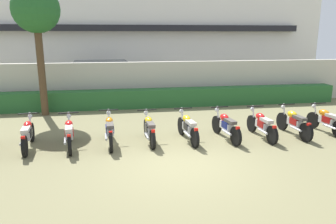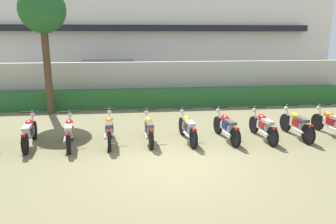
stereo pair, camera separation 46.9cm
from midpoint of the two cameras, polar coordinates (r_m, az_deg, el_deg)
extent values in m
plane|color=olive|center=(8.31, 0.77, -9.38)|extent=(60.00, 60.00, 0.00)
cube|color=white|center=(22.89, -6.08, 13.59)|extent=(23.26, 6.00, 6.56)
cube|color=black|center=(19.65, -5.53, 14.58)|extent=(19.54, 0.50, 0.36)
cube|color=#BCB7A8|center=(15.30, -4.15, 5.11)|extent=(22.10, 0.30, 2.00)
cube|color=#28602D|center=(14.71, -3.86, 2.46)|extent=(17.68, 0.70, 0.83)
cube|color=silver|center=(17.66, -11.79, 5.15)|extent=(4.62, 2.18, 1.00)
cube|color=#2D333D|center=(17.56, -12.58, 7.77)|extent=(2.82, 1.90, 0.65)
cylinder|color=black|center=(18.74, -7.00, 4.57)|extent=(0.69, 0.27, 0.68)
cylinder|color=black|center=(16.93, -6.27, 3.62)|extent=(0.69, 0.27, 0.68)
cylinder|color=black|center=(18.66, -16.68, 4.06)|extent=(0.69, 0.27, 0.68)
cylinder|color=black|center=(16.84, -16.98, 3.06)|extent=(0.69, 0.27, 0.68)
cylinder|color=#4C3823|center=(14.04, -22.37, 6.57)|extent=(0.28, 0.28, 3.55)
sphere|color=#235B28|center=(13.99, -23.29, 16.41)|extent=(1.82, 1.82, 1.82)
cylinder|color=black|center=(10.93, -24.13, -3.29)|extent=(0.15, 0.59, 0.59)
cylinder|color=black|center=(9.66, -25.33, -5.54)|extent=(0.15, 0.59, 0.59)
cube|color=silver|center=(10.20, -24.82, -3.63)|extent=(0.26, 0.62, 0.22)
ellipsoid|color=red|center=(10.31, -24.80, -2.13)|extent=(0.26, 0.46, 0.22)
cube|color=beige|center=(9.93, -25.15, -2.85)|extent=(0.25, 0.54, 0.10)
cube|color=red|center=(9.49, -25.60, -4.14)|extent=(0.11, 0.09, 0.08)
cylinder|color=silver|center=(10.76, -24.37, -1.79)|extent=(0.07, 0.23, 0.65)
cylinder|color=black|center=(10.60, -24.61, -0.25)|extent=(0.60, 0.10, 0.04)
sphere|color=silver|center=(10.83, -24.37, -0.72)|extent=(0.14, 0.14, 0.14)
cylinder|color=silver|center=(10.03, -25.65, -4.78)|extent=(0.12, 0.55, 0.07)
cube|color=black|center=(10.14, -24.89, -3.44)|extent=(0.27, 0.38, 0.20)
cylinder|color=black|center=(10.54, -18.20, -3.33)|extent=(0.16, 0.61, 0.60)
cylinder|color=black|center=(9.32, -18.40, -5.54)|extent=(0.16, 0.61, 0.60)
cube|color=silver|center=(9.84, -18.37, -3.62)|extent=(0.27, 0.62, 0.22)
ellipsoid|color=red|center=(9.94, -18.44, -2.07)|extent=(0.27, 0.46, 0.22)
cube|color=beige|center=(9.56, -18.50, -2.81)|extent=(0.26, 0.54, 0.10)
cube|color=red|center=(9.14, -18.55, -4.08)|extent=(0.11, 0.09, 0.08)
cylinder|color=silver|center=(10.37, -18.34, -1.77)|extent=(0.08, 0.23, 0.65)
cylinder|color=black|center=(10.20, -18.49, -0.17)|extent=(0.60, 0.11, 0.04)
sphere|color=silver|center=(10.43, -18.40, -0.67)|extent=(0.14, 0.14, 0.14)
cylinder|color=silver|center=(9.64, -19.07, -4.83)|extent=(0.14, 0.55, 0.07)
cube|color=#A51414|center=(9.77, -18.40, -3.43)|extent=(0.28, 0.39, 0.20)
cylinder|color=black|center=(10.53, -11.62, -2.83)|extent=(0.12, 0.64, 0.64)
cylinder|color=black|center=(9.28, -11.51, -5.07)|extent=(0.12, 0.64, 0.64)
cube|color=silver|center=(9.81, -11.61, -3.13)|extent=(0.23, 0.61, 0.22)
ellipsoid|color=orange|center=(9.91, -11.68, -1.58)|extent=(0.24, 0.45, 0.22)
cube|color=#4C4742|center=(9.53, -11.65, -2.31)|extent=(0.22, 0.53, 0.10)
cube|color=red|center=(9.10, -11.59, -3.60)|extent=(0.10, 0.08, 0.08)
cylinder|color=silver|center=(10.36, -11.70, -1.27)|extent=(0.06, 0.23, 0.65)
cylinder|color=black|center=(10.19, -11.78, 0.34)|extent=(0.60, 0.07, 0.04)
sphere|color=silver|center=(10.42, -11.75, -0.16)|extent=(0.14, 0.14, 0.14)
cylinder|color=silver|center=(9.61, -12.27, -4.33)|extent=(0.10, 0.55, 0.07)
cube|color=navy|center=(9.75, -11.62, -2.93)|extent=(0.26, 0.37, 0.20)
cylinder|color=black|center=(10.51, -5.13, -2.83)|extent=(0.12, 0.57, 0.56)
cylinder|color=black|center=(9.37, -4.16, -4.88)|extent=(0.12, 0.57, 0.56)
cube|color=silver|center=(9.85, -4.65, -3.05)|extent=(0.23, 0.61, 0.22)
ellipsoid|color=yellow|center=(9.95, -4.81, -1.50)|extent=(0.24, 0.45, 0.22)
cube|color=#4C4742|center=(9.57, -4.48, -2.23)|extent=(0.23, 0.53, 0.10)
cube|color=red|center=(9.19, -4.10, -3.41)|extent=(0.10, 0.09, 0.08)
cylinder|color=silver|center=(10.34, -5.10, -1.27)|extent=(0.06, 0.23, 0.65)
cylinder|color=black|center=(10.18, -5.07, 0.35)|extent=(0.60, 0.07, 0.04)
sphere|color=silver|center=(10.40, -5.20, -0.16)|extent=(0.14, 0.14, 0.14)
cylinder|color=silver|center=(9.63, -5.14, -4.25)|extent=(0.10, 0.55, 0.07)
cube|color=black|center=(9.79, -4.62, -2.85)|extent=(0.26, 0.37, 0.20)
cylinder|color=black|center=(10.65, 1.12, -2.51)|extent=(0.15, 0.59, 0.58)
cylinder|color=black|center=(9.47, 3.34, -4.60)|extent=(0.15, 0.59, 0.58)
cube|color=silver|center=(9.97, 2.26, -2.75)|extent=(0.26, 0.62, 0.22)
ellipsoid|color=yellow|center=(10.06, 1.98, -1.23)|extent=(0.26, 0.46, 0.22)
cube|color=#B2ADA3|center=(9.70, 2.68, -1.93)|extent=(0.25, 0.54, 0.10)
cube|color=red|center=(9.29, 3.56, -3.15)|extent=(0.11, 0.09, 0.08)
cylinder|color=silver|center=(10.48, 1.27, -0.96)|extent=(0.07, 0.23, 0.65)
cylinder|color=black|center=(10.32, 1.42, 0.64)|extent=(0.60, 0.10, 0.04)
sphere|color=silver|center=(10.54, 1.11, 0.14)|extent=(0.14, 0.14, 0.14)
cylinder|color=silver|center=(9.74, 2.02, -3.94)|extent=(0.13, 0.55, 0.07)
cube|color=black|center=(9.91, 2.35, -2.55)|extent=(0.28, 0.38, 0.20)
cylinder|color=black|center=(10.91, 7.39, -2.21)|extent=(0.16, 0.60, 0.59)
cylinder|color=black|center=(9.76, 10.56, -4.24)|extent=(0.16, 0.60, 0.59)
cube|color=silver|center=(10.25, 9.03, -2.44)|extent=(0.27, 0.62, 0.22)
ellipsoid|color=red|center=(10.33, 8.68, -0.97)|extent=(0.27, 0.46, 0.22)
cube|color=#4C4742|center=(9.99, 9.64, -1.63)|extent=(0.26, 0.54, 0.10)
cube|color=red|center=(9.59, 10.90, -2.82)|extent=(0.11, 0.09, 0.08)
cylinder|color=silver|center=(10.75, 7.63, -0.69)|extent=(0.08, 0.23, 0.65)
cylinder|color=black|center=(10.60, 7.88, 0.87)|extent=(0.60, 0.11, 0.04)
sphere|color=silver|center=(10.81, 7.42, 0.37)|extent=(0.14, 0.14, 0.14)
cylinder|color=silver|center=(10.02, 9.00, -3.59)|extent=(0.14, 0.55, 0.07)
cube|color=navy|center=(10.19, 9.16, -2.25)|extent=(0.28, 0.39, 0.20)
cylinder|color=black|center=(11.26, 13.45, -2.01)|extent=(0.12, 0.58, 0.57)
cylinder|color=black|center=(10.15, 16.69, -3.94)|extent=(0.12, 0.58, 0.57)
cube|color=silver|center=(10.62, 15.15, -2.23)|extent=(0.24, 0.61, 0.22)
ellipsoid|color=red|center=(10.71, 14.81, -0.80)|extent=(0.25, 0.45, 0.22)
cube|color=#B2ADA3|center=(10.37, 15.81, -1.44)|extent=(0.23, 0.53, 0.10)
cube|color=red|center=(9.99, 17.08, -2.57)|extent=(0.10, 0.09, 0.08)
cylinder|color=silver|center=(11.11, 13.74, -0.54)|extent=(0.06, 0.23, 0.65)
cylinder|color=black|center=(10.96, 14.04, 0.97)|extent=(0.60, 0.07, 0.04)
sphere|color=silver|center=(11.16, 13.54, 0.49)|extent=(0.14, 0.14, 0.14)
cylinder|color=silver|center=(10.39, 15.16, -3.32)|extent=(0.10, 0.55, 0.07)
cube|color=#A51414|center=(10.56, 15.30, -2.04)|extent=(0.26, 0.37, 0.20)
cylinder|color=black|center=(11.79, 18.47, -1.57)|extent=(0.13, 0.61, 0.61)
cylinder|color=black|center=(10.72, 22.09, -3.35)|extent=(0.13, 0.61, 0.61)
cube|color=silver|center=(11.17, 20.39, -1.74)|extent=(0.24, 0.61, 0.22)
ellipsoid|color=yellow|center=(11.26, 20.03, -0.39)|extent=(0.25, 0.45, 0.22)
cube|color=#4C4742|center=(10.94, 21.13, -0.99)|extent=(0.23, 0.53, 0.10)
cube|color=red|center=(10.57, 22.53, -2.05)|extent=(0.10, 0.09, 0.08)
cylinder|color=silver|center=(11.64, 18.82, -0.16)|extent=(0.06, 0.23, 0.65)
cylinder|color=black|center=(11.50, 19.17, 1.29)|extent=(0.60, 0.07, 0.04)
sphere|color=silver|center=(11.70, 18.61, 0.83)|extent=(0.14, 0.14, 0.14)
cylinder|color=silver|center=(10.94, 20.51, -2.78)|extent=(0.10, 0.55, 0.07)
cube|color=#A51414|center=(11.12, 20.55, -1.56)|extent=(0.26, 0.37, 0.20)
cylinder|color=black|center=(12.41, 23.26, -1.33)|extent=(0.16, 0.58, 0.57)
cube|color=silver|center=(11.90, 25.32, -1.40)|extent=(0.27, 0.62, 0.22)
ellipsoid|color=orange|center=(11.97, 24.90, -0.14)|extent=(0.27, 0.46, 0.22)
cube|color=#B2ADA3|center=(11.68, 26.17, -0.68)|extent=(0.26, 0.54, 0.10)
cylinder|color=silver|center=(12.27, 23.67, 0.01)|extent=(0.08, 0.23, 0.65)
cylinder|color=black|center=(12.14, 24.08, 1.39)|extent=(0.60, 0.11, 0.04)
sphere|color=silver|center=(12.32, 23.42, 0.94)|extent=(0.14, 0.14, 0.14)
cylinder|color=silver|center=(11.67, 25.62, -2.36)|extent=(0.14, 0.55, 0.07)
cube|color=#A51414|center=(11.85, 25.51, -1.22)|extent=(0.28, 0.39, 0.20)
camera|label=1|loc=(0.23, -91.34, -0.32)|focal=34.45mm
camera|label=2|loc=(0.23, 88.66, 0.32)|focal=34.45mm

